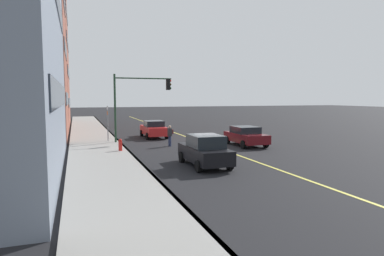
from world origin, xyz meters
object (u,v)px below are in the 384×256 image
Objects in this scene: fire_hydrant at (120,146)px; traffic_light_mast at (138,96)px; pedestrian_with_backpack at (170,134)px; car_maroon at (246,136)px; car_black at (205,151)px; car_red at (154,129)px; street_sign_post at (108,121)px.

traffic_light_mast is at bearing -24.24° from fire_hydrant.
traffic_light_mast is (2.59, 1.88, 2.87)m from pedestrian_with_backpack.
car_maroon is at bearing -119.28° from traffic_light_mast.
pedestrian_with_backpack is (7.64, -0.19, 0.06)m from car_black.
car_red is 4.49× the size of fire_hydrant.
car_black is at bearing -160.25° from street_sign_post.
car_maroon is (-7.27, -5.45, -0.03)m from car_red.
street_sign_post is at bearing 50.13° from pedestrian_with_backpack.
street_sign_post is (0.92, 2.32, -2.04)m from traffic_light_mast.
car_black is at bearing 179.01° from car_red.
pedestrian_with_backpack reaches higher than car_maroon.
pedestrian_with_backpack is (-5.72, 0.04, 0.12)m from car_red.
traffic_light_mast reaches higher than street_sign_post.
car_maroon is at bearing -87.94° from fire_hydrant.
pedestrian_with_backpack is at bearing -129.87° from street_sign_post.
pedestrian_with_backpack is 1.66× the size of fire_hydrant.
fire_hydrant is (-5.39, -0.30, -1.27)m from street_sign_post.
car_red is at bearing -27.32° from fire_hydrant.
traffic_light_mast is (10.23, 1.69, 2.93)m from car_black.
pedestrian_with_backpack is (1.55, 5.49, 0.15)m from car_maroon.
car_maroon is 2.59× the size of pedestrian_with_backpack.
street_sign_post is 3.13× the size of fire_hydrant.
pedestrian_with_backpack reaches higher than car_red.
fire_hydrant is at bearing 32.71° from car_black.
fire_hydrant is at bearing -176.76° from street_sign_post.
fire_hydrant is (-4.47, 2.01, -3.30)m from traffic_light_mast.
street_sign_post is (5.05, 9.69, 0.98)m from car_maroon.
street_sign_post is (11.15, 4.00, 0.90)m from car_black.
pedestrian_with_backpack is 5.53m from street_sign_post.
pedestrian_with_backpack is at bearing 74.27° from car_maroon.
car_black reaches higher than car_red.
car_maroon is 0.75× the size of traffic_light_mast.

